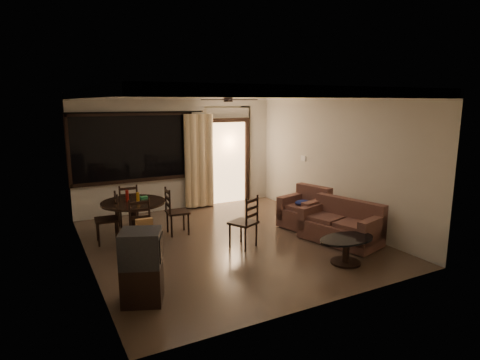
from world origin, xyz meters
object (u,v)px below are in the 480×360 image
dining_chair_west (108,228)px  side_chair (244,232)px  dining_chair_south (143,238)px  sofa (342,226)px  dining_chair_east (177,220)px  armchair (306,211)px  coffee_table (346,246)px  dining_chair_north (128,215)px  dining_table (134,210)px  tv_cabinet (142,267)px

dining_chair_west → side_chair: size_ratio=0.98×
dining_chair_south → sofa: bearing=-13.4°
dining_chair_east → armchair: (2.56, -0.83, 0.06)m
armchair → coffee_table: 2.00m
dining_chair_north → armchair: bearing=157.5°
side_chair → dining_chair_west: bearing=-59.2°
dining_table → side_chair: 2.16m
dining_chair_east → side_chair: bearing=-142.9°
dining_chair_west → dining_chair_south: same height
side_chair → dining_chair_south: bearing=-41.7°
dining_table → tv_cabinet: tv_cabinet is taller
dining_table → side_chair: bearing=-38.9°
dining_chair_south → dining_chair_north: size_ratio=1.00×
dining_table → dining_chair_south: 0.91m
dining_chair_north → tv_cabinet: 3.35m
dining_chair_west → sofa: size_ratio=0.59×
coffee_table → side_chair: bearing=127.6°
dining_chair_west → armchair: size_ratio=0.94×
dining_chair_north → side_chair: (1.60, -2.12, 0.01)m
dining_chair_east → dining_chair_north: bearing=46.8°
dining_chair_north → armchair: size_ratio=0.94×
sofa → dining_chair_east: bearing=128.3°
dining_chair_north → sofa: bearing=145.0°
sofa → armchair: (-0.04, 1.07, 0.04)m
dining_chair_east → dining_chair_south: 1.20m
tv_cabinet → coffee_table: size_ratio=0.99×
armchair → coffee_table: (-0.61, -1.90, -0.05)m
dining_chair_west → coffee_table: size_ratio=0.95×
dining_chair_south → armchair: 3.45m
dining_chair_west → tv_cabinet: bearing=4.0°
dining_chair_east → tv_cabinet: tv_cabinet is taller
dining_chair_west → dining_chair_south: (0.42, -0.92, 0.02)m
dining_chair_south → side_chair: bearing=-11.5°
dining_chair_west → dining_chair_north: same height
dining_chair_south → armchair: dining_chair_south is taller
dining_chair_north → side_chair: bearing=131.2°
sofa → armchair: armchair is taller
dining_chair_north → tv_cabinet: size_ratio=0.96×
dining_table → dining_chair_north: bearing=85.9°
armchair → coffee_table: armchair is taller
dining_chair_east → tv_cabinet: bearing=155.8°
dining_chair_south → tv_cabinet: (-0.43, -1.66, 0.19)m
dining_chair_west → armchair: bearing=80.4°
sofa → side_chair: 1.88m
sofa → coffee_table: size_ratio=1.61×
dining_table → side_chair: (1.66, -1.34, -0.31)m
dining_table → dining_chair_north: (0.06, 0.78, -0.31)m
dining_chair_north → side_chair: size_ratio=0.98×
dining_chair_east → dining_table: bearing=89.9°
tv_cabinet → side_chair: bearing=51.1°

